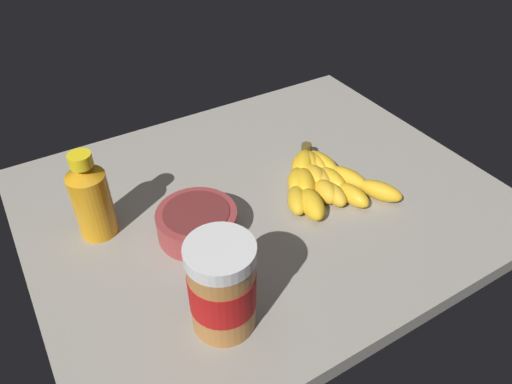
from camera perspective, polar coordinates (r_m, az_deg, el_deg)
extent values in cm
cube|color=gray|center=(86.70, 0.87, -1.34)|extent=(80.59, 65.69, 3.10)
ellipsoid|color=gold|center=(91.24, 5.41, 3.42)|extent=(7.37, 7.08, 3.36)
ellipsoid|color=gold|center=(86.88, 4.88, 1.35)|extent=(6.93, 7.46, 3.36)
ellipsoid|color=gold|center=(82.63, 4.92, -0.99)|extent=(6.30, 7.64, 3.36)
ellipsoid|color=gold|center=(90.88, 5.74, 3.40)|extent=(7.74, 8.11, 3.79)
ellipsoid|color=gold|center=(86.16, 5.78, 1.09)|extent=(6.92, 8.35, 3.79)
ellipsoid|color=gold|center=(81.75, 6.68, -1.46)|extent=(5.80, 8.22, 3.79)
ellipsoid|color=gold|center=(91.57, 6.37, 3.56)|extent=(5.74, 6.73, 3.54)
ellipsoid|color=gold|center=(88.05, 7.09, 1.83)|extent=(5.07, 6.53, 3.54)
ellipsoid|color=gold|center=(84.88, 8.36, 0.04)|extent=(4.25, 6.16, 3.54)
ellipsoid|color=gold|center=(91.63, 6.64, 3.43)|extent=(5.14, 6.88, 3.19)
ellipsoid|color=gold|center=(88.01, 7.71, 1.60)|extent=(4.45, 6.70, 3.19)
ellipsoid|color=gold|center=(84.78, 9.29, -0.28)|extent=(3.67, 6.39, 3.19)
ellipsoid|color=gold|center=(91.69, 7.19, 3.41)|extent=(4.25, 7.30, 3.22)
ellipsoid|color=gold|center=(88.12, 9.05, 1.51)|extent=(3.33, 6.94, 3.22)
ellipsoid|color=gold|center=(85.18, 11.47, -0.38)|extent=(4.03, 7.23, 3.22)
ellipsoid|color=gold|center=(91.97, 7.90, 3.48)|extent=(3.96, 8.20, 3.25)
ellipsoid|color=gold|center=(88.94, 10.92, 1.67)|extent=(5.39, 8.54, 3.25)
ellipsoid|color=gold|center=(87.18, 14.56, 0.13)|extent=(6.61, 8.54, 3.25)
cylinder|color=brown|center=(94.60, 6.00, 4.92)|extent=(2.00, 2.00, 3.00)
cylinder|color=#B27238|center=(62.86, -4.01, -11.73)|extent=(8.59, 8.59, 12.35)
cylinder|color=#B71414|center=(62.39, -4.04, -11.38)|extent=(8.76, 8.76, 5.56)
cylinder|color=silver|center=(57.48, -4.33, -7.25)|extent=(8.91, 8.91, 1.96)
cylinder|color=orange|center=(79.60, -18.83, -1.43)|extent=(6.01, 6.01, 11.37)
cone|color=orange|center=(75.67, -19.86, 2.38)|extent=(6.01, 6.01, 1.91)
cylinder|color=yellow|center=(74.58, -20.18, 3.59)|extent=(3.52, 3.52, 2.04)
cylinder|color=#993838|center=(77.69, -7.01, -3.71)|extent=(12.98, 12.98, 4.61)
cylinder|color=maroon|center=(77.42, -7.03, -3.49)|extent=(10.65, 10.65, 4.15)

